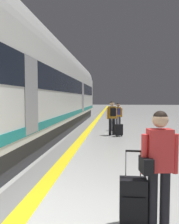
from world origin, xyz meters
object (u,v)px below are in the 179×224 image
object	(u,v)px
high_speed_train	(36,84)
passenger_mid	(112,115)
suitcase_mid	(118,130)
rolling_suitcase_foreground	(133,201)
passenger_near	(118,114)
suitcase_near	(112,125)
traveller_foreground	(158,161)

from	to	relation	value
high_speed_train	passenger_mid	bearing A→B (deg)	13.81
suitcase_mid	rolling_suitcase_foreground	bearing A→B (deg)	-89.61
high_speed_train	rolling_suitcase_foreground	xyz separation A→B (m)	(3.90, -6.94, -2.12)
high_speed_train	suitcase_mid	xyz separation A→B (m)	(3.85, 0.56, -2.18)
passenger_near	high_speed_train	bearing A→B (deg)	-144.59
rolling_suitcase_foreground	passenger_near	size ratio (longest dim) A/B	0.70
high_speed_train	passenger_near	bearing A→B (deg)	35.41
rolling_suitcase_foreground	suitcase_near	size ratio (longest dim) A/B	1.09
traveller_foreground	passenger_mid	size ratio (longest dim) A/B	0.98
passenger_mid	suitcase_mid	bearing A→B (deg)	-45.21
passenger_mid	suitcase_mid	world-z (taller)	passenger_mid
suitcase_near	suitcase_mid	world-z (taller)	suitcase_near
suitcase_near	passenger_mid	bearing A→B (deg)	-90.48
high_speed_train	rolling_suitcase_foreground	distance (m)	8.24
traveller_foreground	suitcase_mid	bearing A→B (deg)	92.95
traveller_foreground	suitcase_near	world-z (taller)	traveller_foreground
passenger_near	passenger_mid	xyz separation A→B (m)	(-0.33, -1.88, 0.08)
rolling_suitcase_foreground	passenger_mid	distance (m)	7.85
passenger_mid	traveller_foreground	bearing A→B (deg)	-84.90
passenger_near	suitcase_mid	distance (m)	2.28
traveller_foreground	rolling_suitcase_foreground	distance (m)	0.67
passenger_near	rolling_suitcase_foreground	bearing A→B (deg)	-89.83
traveller_foreground	suitcase_near	size ratio (longest dim) A/B	1.66
high_speed_train	traveller_foreground	world-z (taller)	high_speed_train
passenger_near	suitcase_near	distance (m)	0.74
traveller_foreground	high_speed_train	bearing A→B (deg)	121.31
traveller_foreground	rolling_suitcase_foreground	size ratio (longest dim) A/B	1.52
high_speed_train	suitcase_mid	distance (m)	4.46
traveller_foreground	passenger_mid	bearing A→B (deg)	95.10
passenger_mid	suitcase_mid	distance (m)	0.81
high_speed_train	suitcase_near	xyz separation A→B (m)	(3.55, 2.44, -2.17)
passenger_near	traveller_foreground	bearing A→B (deg)	-87.86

